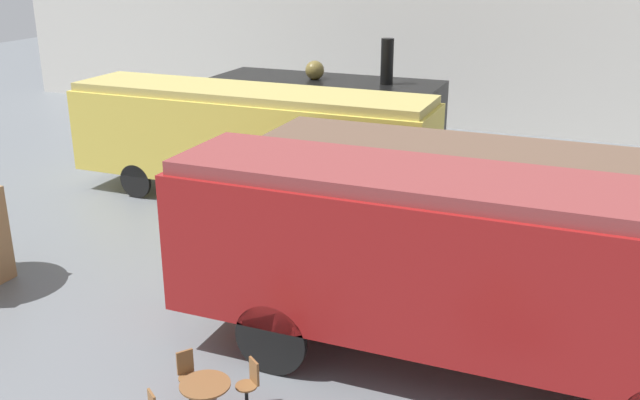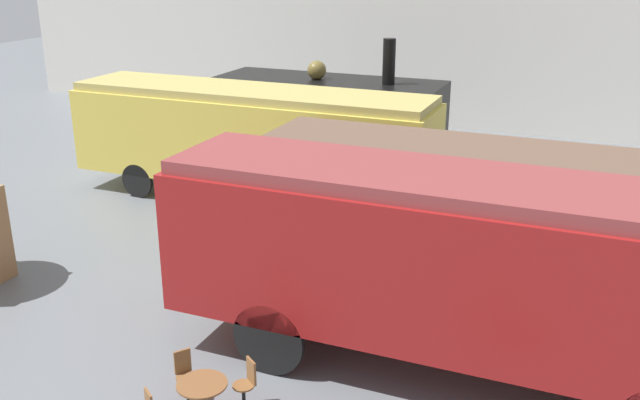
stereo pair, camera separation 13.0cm
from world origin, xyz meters
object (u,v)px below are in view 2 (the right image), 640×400
at_px(passenger_coach_wooden, 494,211).
at_px(visitor_person, 172,258).
at_px(passenger_coach_vintage, 251,135).
at_px(streamlined_locomotive, 518,269).
at_px(steam_locomotive, 328,114).
at_px(cafe_table_near, 202,392).

distance_m(passenger_coach_wooden, visitor_person, 6.92).
height_order(passenger_coach_vintage, streamlined_locomotive, streamlined_locomotive).
relative_size(steam_locomotive, passenger_coach_vintage, 0.71).
xyz_separation_m(passenger_coach_wooden, streamlined_locomotive, (0.96, -3.61, 0.36)).
bearing_deg(passenger_coach_vintage, steam_locomotive, 79.23).
bearing_deg(cafe_table_near, passenger_coach_vintage, 113.59).
relative_size(passenger_coach_wooden, streamlined_locomotive, 0.83).
xyz_separation_m(passenger_coach_vintage, visitor_person, (1.51, -6.47, -1.01)).
xyz_separation_m(passenger_coach_wooden, visitor_person, (-6.17, -3.01, -0.91)).
xyz_separation_m(passenger_coach_vintage, passenger_coach_wooden, (7.67, -3.46, -0.11)).
xyz_separation_m(passenger_coach_wooden, cafe_table_near, (-3.36, -6.42, -1.33)).
distance_m(steam_locomotive, passenger_coach_vintage, 4.17).
relative_size(streamlined_locomotive, cafe_table_near, 15.58).
distance_m(streamlined_locomotive, visitor_person, 7.26).
xyz_separation_m(streamlined_locomotive, cafe_table_near, (-4.32, -2.81, -1.69)).
xyz_separation_m(steam_locomotive, passenger_coach_wooden, (6.89, -7.55, 0.06)).
height_order(passenger_coach_vintage, passenger_coach_wooden, passenger_coach_vintage).
distance_m(passenger_coach_vintage, streamlined_locomotive, 11.16).
relative_size(steam_locomotive, passenger_coach_wooden, 0.74).
xyz_separation_m(steam_locomotive, streamlined_locomotive, (7.86, -11.16, 0.43)).
height_order(streamlined_locomotive, cafe_table_near, streamlined_locomotive).
bearing_deg(streamlined_locomotive, cafe_table_near, -146.90).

